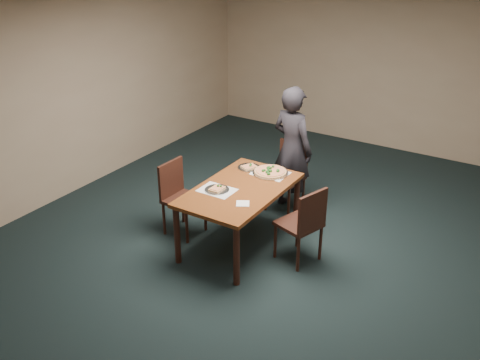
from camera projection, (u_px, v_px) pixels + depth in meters
The scene contains 13 objects.
ground at pixel (255, 250), 6.29m from camera, with size 8.00×8.00×0.00m, color black.
room_shell at pixel (257, 108), 5.54m from camera, with size 8.00×8.00×8.00m.
dining_table at pixel (240, 195), 6.12m from camera, with size 0.90×1.50×0.75m.
chair_far at pixel (289, 172), 7.04m from camera, with size 0.46×0.46×0.91m.
chair_left at pixel (179, 193), 6.48m from camera, with size 0.44×0.44×0.91m.
chair_right at pixel (304, 221), 5.86m from camera, with size 0.53×0.53×0.91m.
diner at pixel (292, 149), 6.92m from camera, with size 0.61×0.40×1.67m, color black.
placemat_main at pixel (270, 173), 6.44m from camera, with size 0.42×0.32×0.00m, color white.
placemat_near at pixel (217, 190), 6.03m from camera, with size 0.40×0.30×0.00m, color white.
pizza_pan at pixel (270, 172), 6.43m from camera, with size 0.43×0.43×0.07m.
slice_plate_near at pixel (217, 189), 6.02m from camera, with size 0.28×0.28×0.06m.
slice_plate_far at pixel (249, 167), 6.58m from camera, with size 0.28×0.28×0.06m.
napkin at pixel (243, 204), 5.73m from camera, with size 0.14×0.14×0.01m, color white.
Camera 1 is at (2.68, -4.60, 3.45)m, focal length 40.00 mm.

